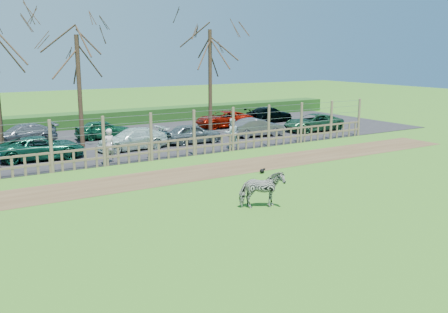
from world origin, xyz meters
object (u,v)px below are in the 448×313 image
crow (262,171)px  visitor_a (109,146)px  car_4 (193,133)px  car_10 (103,129)px  zebra (262,190)px  car_6 (313,122)px  car_12 (224,119)px  tree_mid (78,64)px  car_3 (132,139)px  car_2 (42,148)px  car_9 (22,134)px  car_5 (257,127)px  visitor_b (232,133)px  tree_right (210,56)px  car_13 (269,115)px

crow → visitor_a: bearing=132.2°
car_4 → car_10: 6.10m
zebra → car_6: zebra is taller
car_10 → car_12: same height
tree_mid → car_3: tree_mid is taller
car_3 → car_10: bearing=-179.9°
tree_mid → car_12: size_ratio=1.58×
car_2 → car_9: size_ratio=1.04×
tree_mid → car_5: tree_mid is taller
car_3 → car_4: bearing=86.3°
car_3 → car_9: 7.19m
zebra → visitor_b: bearing=-7.8°
tree_mid → visitor_b: (7.37, -4.77, -3.96)m
tree_mid → car_2: tree_mid is taller
car_4 → tree_right: bearing=-42.3°
car_2 → car_5: size_ratio=1.19×
zebra → crow: size_ratio=5.49×
car_3 → tree_mid: bearing=-137.8°
car_12 → car_13: 4.59m
crow → car_9: size_ratio=0.07×
visitor_a → crow: size_ratio=5.92×
car_9 → car_13: (18.66, -0.02, 0.00)m
car_3 → car_10: 4.44m
tree_right → car_5: (1.97, -2.77, -4.60)m
crow → car_12: (5.96, 13.07, 0.52)m
visitor_b → car_6: bearing=-151.0°
car_5 → tree_right: bearing=41.9°
tree_mid → car_12: 12.22m
tree_mid → car_13: size_ratio=1.65×
tree_mid → crow: tree_mid is taller
visitor_a → car_6: size_ratio=0.40×
tree_right → car_10: 8.55m
crow → car_13: car_13 is taller
tree_mid → visitor_b: 9.63m
visitor_b → crow: (-2.11, -5.95, -0.79)m
visitor_b → car_4: size_ratio=0.49×
zebra → car_10: 17.17m
visitor_b → car_2: size_ratio=0.40×
tree_right → car_5: 5.72m
car_2 → car_9: bearing=6.6°
car_6 → car_10: 14.47m
car_10 → car_13: 13.81m
visitor_a → car_5: bearing=-176.3°
crow → tree_right: bearing=71.6°
car_12 → car_3: bearing=-56.8°
car_2 → car_13: same height
car_5 → visitor_a: bearing=109.8°
car_10 → car_4: bearing=-135.0°
car_6 → visitor_a: bearing=-75.8°
car_3 → car_2: bearing=-92.5°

